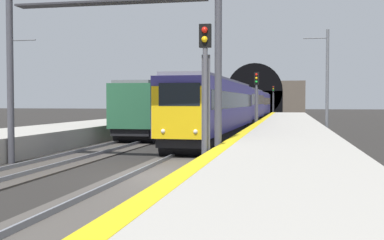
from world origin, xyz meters
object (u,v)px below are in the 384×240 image
Objects in this scene: railway_signal_far at (273,98)px; overhead_signal_gantry at (109,27)px; catenary_mast_near at (10,86)px; catenary_mast_far at (327,83)px; train_adjacent_platform at (208,105)px; train_main_approaching at (244,105)px; railway_signal_near at (205,90)px; railway_signal_mid at (256,96)px.

overhead_signal_gantry is at bearing -3.93° from railway_signal_far.
catenary_mast_far is (8.79, -19.60, 0.39)m from catenary_mast_near.
train_adjacent_platform is 26.44m from railway_signal_far.
train_main_approaching is 34.03m from railway_signal_near.
train_main_approaching is 0.93× the size of train_adjacent_platform.
railway_signal_near is 0.66× the size of catenary_mast_far.
railway_signal_far is 0.69× the size of catenary_mast_far.
overhead_signal_gantry reaches higher than railway_signal_far.
railway_signal_mid is at bearing -46.94° from catenary_mast_near.
overhead_signal_gantry is (-39.74, -2.60, 3.37)m from train_adjacent_platform.
railway_signal_mid is 0.73× the size of catenary_mast_near.
train_adjacent_platform is at bearing -148.23° from train_main_approaching.
railway_signal_mid is (24.93, 0.00, 0.07)m from railway_signal_near.
railway_signal_mid is 0.55× the size of overhead_signal_gantry.
train_main_approaching is 34.39m from railway_signal_far.
catenary_mast_far reaches higher than railway_signal_near.
train_main_approaching is 10.28m from train_adjacent_platform.
railway_signal_mid is at bearing 49.44° from catenary_mast_far.
catenary_mast_near reaches higher than train_adjacent_platform.
railway_signal_near is (-42.84, -7.08, 0.75)m from train_adjacent_platform.
catenary_mast_far is at bearing 49.44° from railway_signal_mid.
railway_signal_near is (-33.97, -1.89, 0.71)m from train_main_approaching.
railway_signal_far reaches higher than railway_signal_near.
catenary_mast_far is at bearing 165.37° from railway_signal_near.
railway_signal_mid is 22.43m from overhead_signal_gantry.
railway_signal_far reaches higher than train_adjacent_platform.
train_main_approaching is at bearing -176.82° from railway_signal_near.
train_main_approaching is 6.21× the size of overhead_signal_gantry.
train_adjacent_platform is at bearing -15.54° from railway_signal_far.
catenary_mast_far reaches higher than catenary_mast_near.
railway_signal_near is 18.40m from catenary_mast_near.
overhead_signal_gantry is (3.10, 4.48, 2.63)m from railway_signal_near.
train_main_approaching is 15.48m from catenary_mast_far.
train_main_approaching is at bearing -168.23° from railway_signal_mid.
catenary_mast_far is (-47.92, -5.32, 0.74)m from railway_signal_far.
catenary_mast_near is (-56.71, 14.28, 0.34)m from railway_signal_far.
train_adjacent_platform is at bearing -12.97° from catenary_mast_near.
catenary_mast_near reaches higher than railway_signal_far.
train_main_approaching is 9.27m from railway_signal_mid.
catenary_mast_far reaches higher than railway_signal_mid.
railway_signal_near reaches higher than train_main_approaching.
railway_signal_near is 21.08m from catenary_mast_far.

